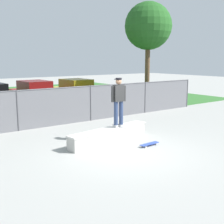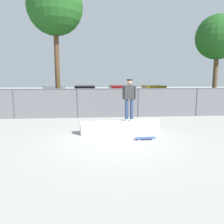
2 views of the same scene
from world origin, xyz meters
name	(u,v)px [view 1 (image 1 of 2)]	position (x,y,z in m)	size (l,w,h in m)	color
ground_plane	(125,152)	(0.00, 0.00, 0.00)	(80.00, 80.00, 0.00)	#9E9E99
concrete_ledge	(109,135)	(0.32, 1.31, 0.26)	(3.66, 1.01, 0.52)	#B7B5AD
skateboarder	(119,100)	(0.68, 1.23, 1.55)	(0.59, 0.34, 1.84)	beige
skateboard	(150,144)	(1.14, 0.02, 0.07)	(0.81, 0.24, 0.09)	#334CB2
chainlink_fence	(57,105)	(0.00, 4.97, 0.96)	(18.35, 0.07, 1.75)	#4C4C51
tree_near_right	(148,27)	(7.90, 7.40, 5.12)	(3.10, 3.10, 6.71)	brown
car_red	(34,93)	(1.35, 11.04, 0.84)	(2.13, 4.26, 1.66)	#B21E1E
car_yellow	(75,91)	(4.25, 10.77, 0.84)	(2.13, 4.26, 1.66)	gold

